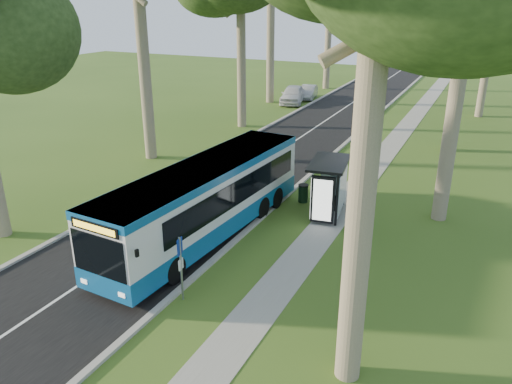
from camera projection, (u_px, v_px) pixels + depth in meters
ground at (238, 239)px, 21.43m from camera, size 120.00×120.00×0.00m
road at (262, 163)px, 31.23m from camera, size 7.00×100.00×0.02m
kerb_east at (315, 170)px, 29.81m from camera, size 0.25×100.00×0.12m
kerb_west at (214, 155)px, 32.62m from camera, size 0.25×100.00×0.12m
centre_line at (262, 163)px, 31.23m from camera, size 0.12×100.00×0.00m
footpath at (365, 178)px, 28.63m from camera, size 1.50×100.00×0.02m
bus at (206, 201)px, 21.11m from camera, size 3.38×12.33×3.23m
bus_stop_sign at (181, 261)px, 16.64m from camera, size 0.10×0.34×2.38m
bus_shelter at (329, 180)px, 22.93m from camera, size 2.08×3.26×2.62m
litter_bin at (303, 193)px, 25.20m from camera, size 0.53×0.53×0.92m
car_white at (293, 94)px, 48.49m from camera, size 3.07×5.37×1.72m
car_silver at (308, 92)px, 50.76m from camera, size 2.09×4.23×1.33m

